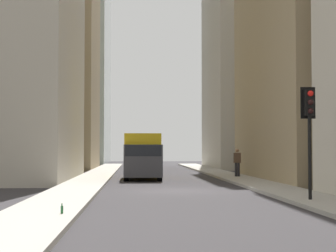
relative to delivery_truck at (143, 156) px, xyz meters
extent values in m
plane|color=#302D30|center=(-10.31, -1.40, -1.46)|extent=(135.00, 135.00, 0.00)
cube|color=#A8A399|center=(-10.31, 3.10, -1.39)|extent=(90.00, 2.20, 0.14)
cube|color=#A8A399|center=(-10.31, -5.90, -1.39)|extent=(90.00, 2.20, 0.14)
cube|color=#B7B2A5|center=(20.89, -12.00, 15.28)|extent=(14.30, 10.00, 33.49)
cube|color=#9E8966|center=(18.73, 9.20, 11.02)|extent=(12.23, 10.00, 24.97)
cube|color=yellow|center=(0.91, 0.00, 0.08)|extent=(4.60, 2.25, 2.60)
cube|color=#38383D|center=(-2.29, 0.00, -0.27)|extent=(1.90, 2.25, 1.90)
cube|color=black|center=(-2.29, 0.00, 0.33)|extent=(1.92, 2.09, 0.64)
cylinder|color=black|center=(-2.29, -0.99, -1.02)|extent=(0.88, 0.28, 0.88)
cylinder|color=black|center=(-2.29, 0.98, -1.02)|extent=(0.88, 0.28, 0.88)
cylinder|color=black|center=(2.31, -0.99, -1.02)|extent=(0.88, 0.28, 0.88)
cylinder|color=black|center=(2.31, 0.98, -1.02)|extent=(0.88, 0.28, 0.88)
cube|color=slate|center=(10.47, 0.00, -0.93)|extent=(4.30, 1.78, 0.70)
cube|color=black|center=(10.67, 0.00, -0.31)|extent=(2.10, 1.58, 0.54)
cylinder|color=black|center=(9.12, -0.78, -1.14)|extent=(0.64, 0.22, 0.64)
cylinder|color=black|center=(9.12, 0.78, -1.14)|extent=(0.64, 0.22, 0.64)
cylinder|color=black|center=(11.82, -0.78, -1.14)|extent=(0.64, 0.22, 0.64)
cylinder|color=black|center=(11.82, 0.78, -1.14)|extent=(0.64, 0.22, 0.64)
cylinder|color=black|center=(-16.73, -5.53, 0.12)|extent=(0.12, 0.12, 2.88)
cube|color=black|center=(-16.73, -5.53, 2.01)|extent=(0.28, 0.32, 0.90)
cube|color=black|center=(-16.57, -5.53, 2.01)|extent=(0.03, 0.52, 1.10)
sphere|color=red|center=(-16.89, -5.53, 2.31)|extent=(0.20, 0.20, 0.20)
sphere|color=black|center=(-16.89, -5.53, 2.01)|extent=(0.20, 0.20, 0.20)
sphere|color=black|center=(-16.89, -5.53, 1.71)|extent=(0.20, 0.20, 0.20)
cylinder|color=black|center=(0.38, -6.15, -0.89)|extent=(0.16, 0.16, 0.87)
cylinder|color=black|center=(0.38, -5.98, -0.89)|extent=(0.16, 0.16, 0.87)
cube|color=#4C3828|center=(0.38, -6.07, -0.13)|extent=(0.26, 0.44, 0.65)
sphere|color=#936B4C|center=(0.38, -6.07, 0.34)|extent=(0.22, 0.22, 0.22)
cylinder|color=#236033|center=(-20.66, 2.41, -1.22)|extent=(0.07, 0.07, 0.20)
cylinder|color=#236033|center=(-20.66, 2.41, -1.08)|extent=(0.03, 0.03, 0.07)
camera|label=1|loc=(-36.24, 0.47, 0.38)|focal=61.70mm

